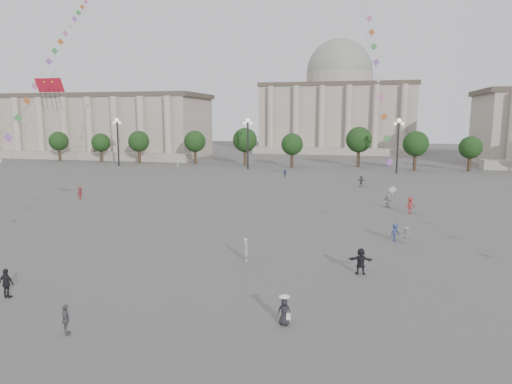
# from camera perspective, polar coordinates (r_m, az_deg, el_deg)

# --- Properties ---
(ground) EXTENTS (360.00, 360.00, 0.00)m
(ground) POSITION_cam_1_polar(r_m,az_deg,el_deg) (26.38, -7.28, -14.96)
(ground) COLOR #5B5856
(ground) RESTS_ON ground
(hall_west) EXTENTS (84.00, 26.22, 17.20)m
(hall_west) POSITION_cam_1_polar(r_m,az_deg,el_deg) (143.32, -22.61, 7.66)
(hall_west) COLOR #A69C8B
(hall_west) RESTS_ON ground
(hall_central) EXTENTS (48.30, 34.30, 35.50)m
(hall_central) POSITION_cam_1_polar(r_m,az_deg,el_deg) (151.97, 10.22, 10.46)
(hall_central) COLOR #A69C8B
(hall_central) RESTS_ON ground
(tree_row) EXTENTS (137.12, 5.12, 8.00)m
(tree_row) POSITION_cam_1_polar(r_m,az_deg,el_deg) (100.98, 8.44, 6.14)
(tree_row) COLOR #392C1C
(tree_row) RESTS_ON ground
(lamp_post_far_west) EXTENTS (2.00, 0.90, 10.65)m
(lamp_post_far_west) POSITION_cam_1_polar(r_m,az_deg,el_deg) (106.95, -16.93, 7.07)
(lamp_post_far_west) COLOR #262628
(lamp_post_far_west) RESTS_ON ground
(lamp_post_mid_west) EXTENTS (2.00, 0.90, 10.65)m
(lamp_post_mid_west) POSITION_cam_1_polar(r_m,az_deg,el_deg) (95.50, -1.03, 7.24)
(lamp_post_mid_west) COLOR #262628
(lamp_post_mid_west) RESTS_ON ground
(lamp_post_mid_east) EXTENTS (2.00, 0.90, 10.65)m
(lamp_post_mid_east) POSITION_cam_1_polar(r_m,az_deg,el_deg) (92.75, 17.36, 6.76)
(lamp_post_mid_east) COLOR #262628
(lamp_post_mid_east) RESTS_ON ground
(person_crowd_0) EXTENTS (0.94, 0.69, 1.48)m
(person_crowd_0) POSITION_cam_1_polar(r_m,az_deg,el_deg) (83.13, 3.63, 2.34)
(person_crowd_0) COLOR navy
(person_crowd_0) RESTS_ON ground
(person_crowd_2) EXTENTS (0.86, 1.20, 1.68)m
(person_crowd_2) POSITION_cam_1_polar(r_m,az_deg,el_deg) (65.00, -21.10, -0.13)
(person_crowd_2) COLOR maroon
(person_crowd_2) RESTS_ON ground
(person_crowd_3) EXTENTS (1.77, 0.69, 1.87)m
(person_crowd_3) POSITION_cam_1_polar(r_m,az_deg,el_deg) (32.85, 12.96, -8.43)
(person_crowd_3) COLOR black
(person_crowd_3) RESTS_ON ground
(person_crowd_4) EXTENTS (1.31, 1.83, 1.90)m
(person_crowd_4) POSITION_cam_1_polar(r_m,az_deg,el_deg) (91.68, 2.77, 3.13)
(person_crowd_4) COLOR #AEAFAA
(person_crowd_4) RESTS_ON ground
(person_crowd_6) EXTENTS (1.12, 0.92, 1.52)m
(person_crowd_6) POSITION_cam_1_polar(r_m,az_deg,el_deg) (41.68, 18.23, -5.12)
(person_crowd_6) COLOR slate
(person_crowd_6) RESTS_ON ground
(person_crowd_7) EXTENTS (1.39, 1.42, 1.63)m
(person_crowd_7) POSITION_cam_1_polar(r_m,az_deg,el_deg) (57.60, 16.16, -1.05)
(person_crowd_7) COLOR #ADADA9
(person_crowd_7) RESTS_ON ground
(person_crowd_8) EXTENTS (1.41, 1.19, 1.89)m
(person_crowd_8) POSITION_cam_1_polar(r_m,az_deg,el_deg) (54.57, 18.72, -1.60)
(person_crowd_8) COLOR maroon
(person_crowd_8) RESTS_ON ground
(person_crowd_10) EXTENTS (0.67, 0.72, 1.66)m
(person_crowd_10) POSITION_cam_1_polar(r_m,az_deg,el_deg) (97.47, -9.76, 3.31)
(person_crowd_10) COLOR #B8B8B4
(person_crowd_10) RESTS_ON ground
(person_crowd_12) EXTENTS (1.72, 1.20, 1.79)m
(person_crowd_12) POSITION_cam_1_polar(r_m,az_deg,el_deg) (73.54, 13.03, 1.33)
(person_crowd_12) COLOR #5B5B5F
(person_crowd_12) RESTS_ON ground
(person_crowd_13) EXTENTS (0.66, 0.77, 1.79)m
(person_crowd_13) POSITION_cam_1_polar(r_m,az_deg,el_deg) (34.92, -1.25, -7.18)
(person_crowd_13) COLOR #B2B1AD
(person_crowd_13) RESTS_ON ground
(tourist_3) EXTENTS (0.87, 0.96, 1.57)m
(tourist_3) POSITION_cam_1_polar(r_m,az_deg,el_deg) (25.58, -22.69, -14.53)
(tourist_3) COLOR #5B5A5F
(tourist_3) RESTS_ON ground
(tourist_4) EXTENTS (1.12, 0.58, 1.82)m
(tourist_4) POSITION_cam_1_polar(r_m,az_deg,el_deg) (31.85, -28.72, -9.98)
(tourist_4) COLOR black
(tourist_4) RESTS_ON ground
(kite_flyer_1) EXTENTS (1.16, 1.16, 1.61)m
(kite_flyer_1) POSITION_cam_1_polar(r_m,az_deg,el_deg) (42.10, 17.00, -4.85)
(kite_flyer_1) COLOR navy
(kite_flyer_1) RESTS_ON ground
(hat_person) EXTENTS (0.72, 0.60, 1.69)m
(hat_person) POSITION_cam_1_polar(r_m,az_deg,el_deg) (24.75, 3.57, -14.56)
(hat_person) COLOR black
(hat_person) RESTS_ON ground
(dragon_kite) EXTENTS (3.28, 6.59, 17.68)m
(dragon_kite) POSITION_cam_1_polar(r_m,az_deg,el_deg) (38.53, -24.47, 10.90)
(dragon_kite) COLOR red
(dragon_kite) RESTS_ON ground
(kite_train_west) EXTENTS (21.64, 53.36, 68.63)m
(kite_train_west) POSITION_cam_1_polar(r_m,az_deg,el_deg) (63.54, -22.71, 17.28)
(kite_train_west) COLOR #3F3F3F
(kite_train_west) RESTS_ON ground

